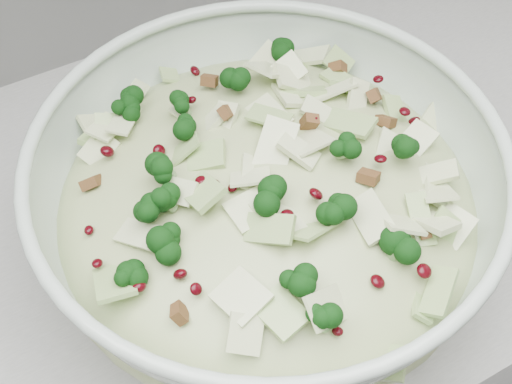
% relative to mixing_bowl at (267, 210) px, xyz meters
% --- Properties ---
extents(mixing_bowl, '(0.50, 0.50, 0.16)m').
position_rel_mixing_bowl_xyz_m(mixing_bowl, '(0.00, 0.00, 0.00)').
color(mixing_bowl, '#B3C5B7').
rests_on(mixing_bowl, counter).
extents(salad, '(0.45, 0.45, 0.16)m').
position_rel_mixing_bowl_xyz_m(salad, '(0.00, 0.00, 0.03)').
color(salad, '#BAC385').
rests_on(salad, mixing_bowl).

